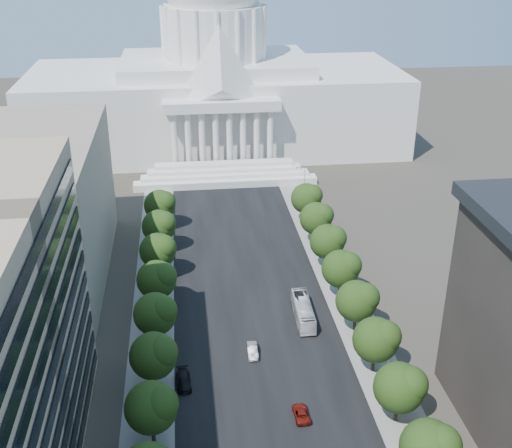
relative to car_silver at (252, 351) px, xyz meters
name	(u,v)px	position (x,y,z in m)	size (l,w,h in m)	color
road_asphalt	(247,286)	(1.50, 23.28, -0.79)	(30.00, 260.00, 0.01)	black
sidewalk_left	(154,291)	(-17.50, 23.28, -0.79)	(8.00, 260.00, 0.02)	gray
sidewalk_right	(337,280)	(20.50, 23.28, -0.79)	(8.00, 260.00, 0.02)	gray
capitol	(216,85)	(1.50, 118.17, 19.22)	(120.00, 56.00, 73.00)	white
office_block_left_far	(6,211)	(-46.50, 33.28, 14.21)	(38.00, 52.00, 30.00)	gray
tree_l_d	(153,407)	(-16.16, -18.91, 5.67)	(7.79, 7.60, 9.97)	#33261C
tree_l_e	(155,355)	(-16.16, -6.91, 5.67)	(7.79, 7.60, 9.97)	#33261C
tree_l_f	(157,313)	(-16.16, 5.09, 5.67)	(7.79, 7.60, 9.97)	#33261C
tree_l_g	(158,279)	(-16.16, 17.09, 5.67)	(7.79, 7.60, 9.97)	#33261C
tree_l_h	(159,250)	(-16.16, 29.09, 5.67)	(7.79, 7.60, 9.97)	#33261C
tree_l_i	(160,225)	(-16.16, 41.09, 5.67)	(7.79, 7.60, 9.97)	#33261C
tree_l_j	(161,204)	(-16.16, 53.09, 5.67)	(7.79, 7.60, 9.97)	#33261C
tree_r_c	(432,447)	(19.84, -30.91, 5.67)	(7.79, 7.60, 9.97)	#33261C
tree_r_d	(402,387)	(19.84, -18.91, 5.67)	(7.79, 7.60, 9.97)	#33261C
tree_r_e	(378,339)	(19.84, -6.91, 5.67)	(7.79, 7.60, 9.97)	#33261C
tree_r_f	(359,300)	(19.84, 5.09, 5.67)	(7.79, 7.60, 9.97)	#33261C
tree_r_g	(343,268)	(19.84, 17.09, 5.67)	(7.79, 7.60, 9.97)	#33261C
tree_r_h	(329,241)	(19.84, 29.09, 5.67)	(7.79, 7.60, 9.97)	#33261C
tree_r_i	(318,218)	(19.84, 41.09, 5.67)	(7.79, 7.60, 9.97)	#33261C
tree_r_j	(308,198)	(19.84, 53.09, 5.67)	(7.79, 7.60, 9.97)	#33261C
streetlight_c	(387,341)	(21.40, -6.72, 5.04)	(2.61, 0.44, 9.00)	gray
streetlight_d	(349,267)	(21.40, 18.28, 5.04)	(2.61, 0.44, 9.00)	gray
streetlight_e	(322,216)	(21.40, 43.28, 5.04)	(2.61, 0.44, 9.00)	gray
streetlight_f	(302,178)	(21.40, 68.28, 5.04)	(2.61, 0.44, 9.00)	gray
car_silver	(252,351)	(0.00, 0.00, 0.00)	(1.66, 4.77, 1.57)	#B4B8BC
car_red	(301,413)	(5.55, -16.34, -0.11)	(2.23, 4.84, 1.34)	#66120B
car_dark_b	(184,380)	(-12.00, -6.65, 0.04)	(2.31, 5.68, 1.65)	black
city_bus	(303,311)	(10.76, 9.89, 0.97)	(2.95, 12.60, 3.51)	silver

